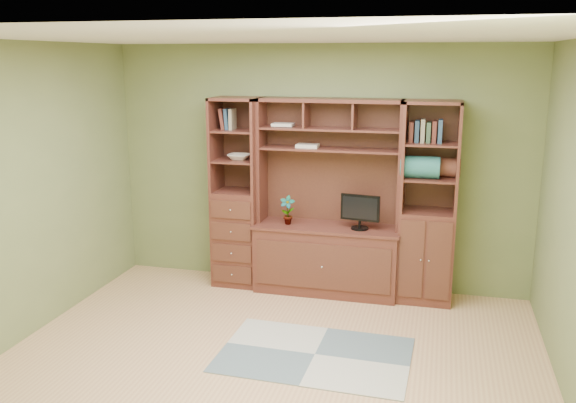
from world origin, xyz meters
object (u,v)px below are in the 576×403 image
(center_hutch, at_px, (327,199))
(left_tower, at_px, (238,193))
(monitor, at_px, (360,206))
(right_tower, at_px, (428,203))

(center_hutch, xyz_separation_m, left_tower, (-1.00, 0.04, 0.00))
(center_hutch, xyz_separation_m, monitor, (0.35, -0.03, -0.05))
(left_tower, xyz_separation_m, right_tower, (2.02, 0.00, 0.00))
(left_tower, bearing_deg, center_hutch, -2.29)
(left_tower, relative_size, monitor, 4.10)
(center_hutch, relative_size, monitor, 4.10)
(left_tower, distance_m, monitor, 1.35)
(right_tower, bearing_deg, center_hutch, -177.77)
(right_tower, bearing_deg, monitor, -173.67)
(monitor, bearing_deg, left_tower, -174.64)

